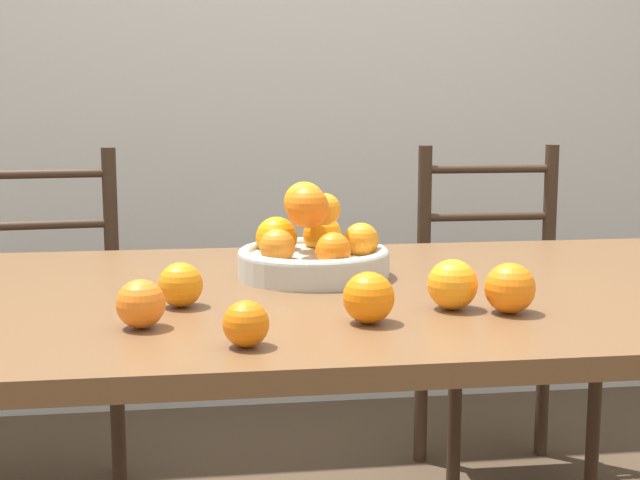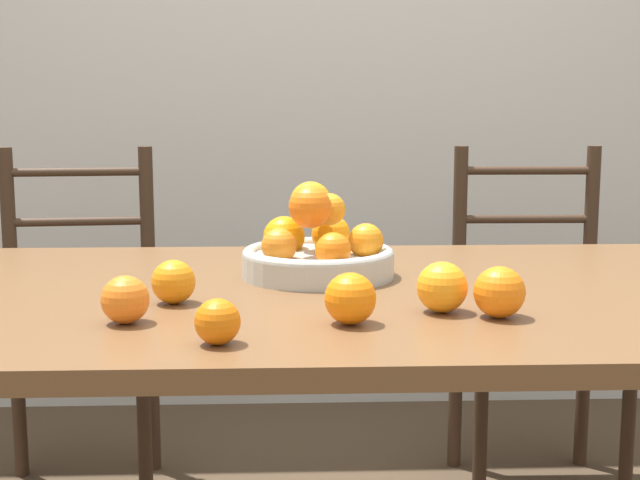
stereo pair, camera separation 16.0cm
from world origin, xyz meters
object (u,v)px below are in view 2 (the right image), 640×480
at_px(orange_loose_3, 217,322).
at_px(orange_loose_2, 125,300).
at_px(chair_right, 535,326).
at_px(orange_loose_4, 442,287).
at_px(orange_loose_5, 350,299).
at_px(fruit_bowl, 317,249).
at_px(orange_loose_0, 173,282).
at_px(orange_loose_1, 499,292).
at_px(chair_left, 76,331).

bearing_deg(orange_loose_3, orange_loose_2, 140.07).
distance_m(orange_loose_2, chair_right, 1.44).
xyz_separation_m(orange_loose_4, orange_loose_5, (-0.15, -0.07, -0.00)).
distance_m(fruit_bowl, orange_loose_3, 0.50).
bearing_deg(orange_loose_0, orange_loose_2, -113.39).
relative_size(orange_loose_3, chair_right, 0.07).
xyz_separation_m(fruit_bowl, orange_loose_2, (-0.30, -0.35, -0.02)).
distance_m(orange_loose_1, orange_loose_3, 0.45).
relative_size(fruit_bowl, chair_right, 0.30).
height_order(orange_loose_1, chair_left, chair_left).
relative_size(orange_loose_1, chair_right, 0.08).
relative_size(orange_loose_0, chair_right, 0.08).
relative_size(orange_loose_4, chair_right, 0.09).
relative_size(orange_loose_1, chair_left, 0.08).
xyz_separation_m(orange_loose_1, orange_loose_3, (-0.42, -0.14, -0.01)).
bearing_deg(orange_loose_5, orange_loose_1, 7.85).
bearing_deg(orange_loose_2, fruit_bowl, 49.34).
bearing_deg(orange_loose_2, orange_loose_1, 1.37).
xyz_separation_m(orange_loose_1, orange_loose_5, (-0.23, -0.03, -0.00)).
distance_m(fruit_bowl, orange_loose_0, 0.33).
bearing_deg(orange_loose_3, orange_loose_4, 27.12).
bearing_deg(orange_loose_0, orange_loose_1, -12.79).
height_order(orange_loose_5, chair_right, chair_right).
relative_size(fruit_bowl, orange_loose_5, 3.69).
bearing_deg(fruit_bowl, orange_loose_0, -138.00).
relative_size(orange_loose_1, orange_loose_5, 1.02).
bearing_deg(orange_loose_1, orange_loose_2, -178.63).
bearing_deg(orange_loose_3, orange_loose_0, 109.70).
distance_m(orange_loose_1, orange_loose_2, 0.57).
xyz_separation_m(orange_loose_0, orange_loose_1, (0.51, -0.12, 0.00)).
bearing_deg(orange_loose_3, orange_loose_1, 17.91).
height_order(orange_loose_1, orange_loose_2, orange_loose_1).
xyz_separation_m(fruit_bowl, orange_loose_3, (-0.15, -0.47, -0.02)).
height_order(fruit_bowl, orange_loose_1, fruit_bowl).
height_order(orange_loose_2, chair_right, chair_right).
distance_m(chair_left, chair_right, 1.26).
xyz_separation_m(chair_left, chair_right, (1.26, 0.00, 0.00)).
height_order(orange_loose_4, orange_loose_5, orange_loose_4).
bearing_deg(orange_loose_4, orange_loose_5, -155.08).
bearing_deg(chair_left, orange_loose_5, -63.31).
distance_m(orange_loose_2, orange_loose_4, 0.49).
height_order(orange_loose_1, chair_right, chair_right).
xyz_separation_m(orange_loose_2, chair_right, (0.93, 1.05, -0.32)).
distance_m(orange_loose_3, chair_right, 1.45).
xyz_separation_m(orange_loose_4, chair_right, (0.44, 1.00, -0.32)).
distance_m(orange_loose_5, chair_left, 1.30).
bearing_deg(fruit_bowl, orange_loose_5, -84.42).
xyz_separation_m(orange_loose_2, orange_loose_5, (0.34, -0.02, 0.00)).
height_order(orange_loose_2, orange_loose_4, orange_loose_4).
bearing_deg(orange_loose_4, orange_loose_3, -152.88).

